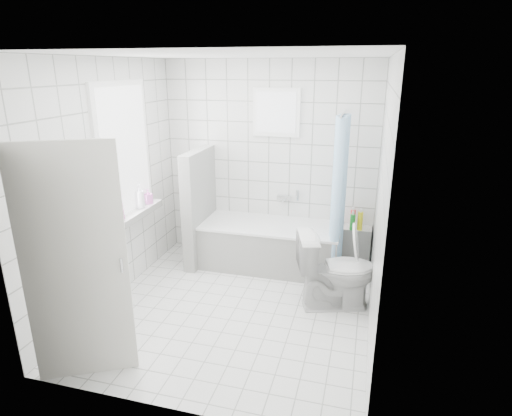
% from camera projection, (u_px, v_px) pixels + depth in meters
% --- Properties ---
extents(ground, '(3.00, 3.00, 0.00)m').
position_uv_depth(ground, '(236.00, 308.00, 4.65)').
color(ground, white).
rests_on(ground, ground).
extents(ceiling, '(3.00, 3.00, 0.00)m').
position_uv_depth(ceiling, '(231.00, 55.00, 3.83)').
color(ceiling, white).
rests_on(ceiling, ground).
extents(wall_back, '(2.80, 0.02, 2.60)m').
position_uv_depth(wall_back, '(269.00, 163.00, 5.61)').
color(wall_back, white).
rests_on(wall_back, ground).
extents(wall_front, '(2.80, 0.02, 2.60)m').
position_uv_depth(wall_front, '(165.00, 255.00, 2.86)').
color(wall_front, white).
rests_on(wall_front, ground).
extents(wall_left, '(0.02, 3.00, 2.60)m').
position_uv_depth(wall_left, '(109.00, 184.00, 4.58)').
color(wall_left, white).
rests_on(wall_left, ground).
extents(wall_right, '(0.02, 3.00, 2.60)m').
position_uv_depth(wall_right, '(380.00, 205.00, 3.89)').
color(wall_right, white).
rests_on(wall_right, ground).
extents(window_left, '(0.01, 0.90, 1.40)m').
position_uv_depth(window_left, '(126.00, 152.00, 4.75)').
color(window_left, white).
rests_on(window_left, wall_left).
extents(window_back, '(0.50, 0.01, 0.50)m').
position_uv_depth(window_back, '(276.00, 113.00, 5.34)').
color(window_back, white).
rests_on(window_back, wall_back).
extents(window_sill, '(0.18, 1.02, 0.08)m').
position_uv_depth(window_sill, '(135.00, 215.00, 4.97)').
color(window_sill, white).
rests_on(window_sill, wall_left).
extents(door, '(0.73, 0.41, 2.00)m').
position_uv_depth(door, '(76.00, 267.00, 3.37)').
color(door, silver).
rests_on(door, ground).
extents(bathtub, '(1.77, 0.77, 0.58)m').
position_uv_depth(bathtub, '(271.00, 245.00, 5.56)').
color(bathtub, white).
rests_on(bathtub, ground).
extents(partition_wall, '(0.15, 0.85, 1.50)m').
position_uv_depth(partition_wall, '(200.00, 207.00, 5.60)').
color(partition_wall, white).
rests_on(partition_wall, ground).
extents(tiled_ledge, '(0.40, 0.24, 0.55)m').
position_uv_depth(tiled_ledge, '(354.00, 247.00, 5.54)').
color(tiled_ledge, white).
rests_on(tiled_ledge, ground).
extents(toilet, '(0.94, 0.70, 0.85)m').
position_uv_depth(toilet, '(336.00, 270.00, 4.57)').
color(toilet, white).
rests_on(toilet, ground).
extents(curtain_rod, '(0.02, 0.80, 0.02)m').
position_uv_depth(curtain_rod, '(343.00, 113.00, 4.79)').
color(curtain_rod, silver).
rests_on(curtain_rod, wall_back).
extents(shower_curtain, '(0.14, 0.48, 1.78)m').
position_uv_depth(shower_curtain, '(338.00, 193.00, 4.96)').
color(shower_curtain, '#50A6EA').
rests_on(shower_curtain, curtain_rod).
extents(tub_faucet, '(0.18, 0.06, 0.06)m').
position_uv_depth(tub_faucet, '(284.00, 197.00, 5.66)').
color(tub_faucet, silver).
rests_on(tub_faucet, wall_back).
extents(sill_bottles, '(0.15, 0.77, 0.31)m').
position_uv_depth(sill_bottles, '(131.00, 201.00, 4.85)').
color(sill_bottles, '#D051A9').
rests_on(sill_bottles, window_sill).
extents(ledge_bottles, '(0.16, 0.18, 0.24)m').
position_uv_depth(ledge_bottles, '(355.00, 220.00, 5.37)').
color(ledge_bottles, red).
rests_on(ledge_bottles, tiled_ledge).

